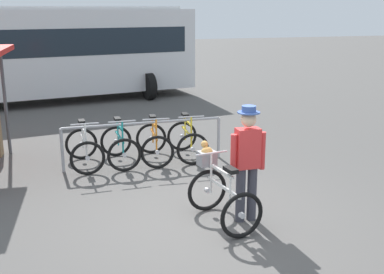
# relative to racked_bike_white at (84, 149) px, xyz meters

# --- Properties ---
(ground_plane) EXTENTS (80.00, 80.00, 0.00)m
(ground_plane) POSITION_rel_racked_bike_white_xyz_m (1.49, -3.04, -0.37)
(ground_plane) COLOR #514F4C
(bike_rack_rail) EXTENTS (3.21, 0.07, 0.88)m
(bike_rack_rail) POSITION_rel_racked_bike_white_xyz_m (1.15, -0.18, 0.30)
(bike_rack_rail) COLOR #99999E
(bike_rack_rail) RESTS_ON ground
(racked_bike_white) EXTENTS (0.70, 1.11, 0.97)m
(racked_bike_white) POSITION_rel_racked_bike_white_xyz_m (0.00, 0.00, 0.00)
(racked_bike_white) COLOR black
(racked_bike_white) RESTS_ON ground
(racked_bike_teal) EXTENTS (0.67, 1.10, 0.97)m
(racked_bike_teal) POSITION_rel_racked_bike_white_xyz_m (0.70, -0.00, 0.00)
(racked_bike_teal) COLOR black
(racked_bike_teal) RESTS_ON ground
(racked_bike_orange) EXTENTS (0.76, 1.16, 0.97)m
(racked_bike_orange) POSITION_rel_racked_bike_white_xyz_m (1.40, -0.01, -0.00)
(racked_bike_orange) COLOR black
(racked_bike_orange) RESTS_ON ground
(racked_bike_yellow) EXTENTS (0.73, 1.15, 0.97)m
(racked_bike_yellow) POSITION_rel_racked_bike_white_xyz_m (2.10, -0.01, -0.00)
(racked_bike_yellow) COLOR black
(racked_bike_yellow) RESTS_ON ground
(featured_bicycle) EXTENTS (0.81, 1.24, 1.09)m
(featured_bicycle) POSITION_rel_racked_bike_white_xyz_m (1.69, -3.07, 0.12)
(featured_bicycle) COLOR black
(featured_bicycle) RESTS_ON ground
(person_with_featured_bike) EXTENTS (0.53, 0.32, 1.72)m
(person_with_featured_bike) POSITION_rel_racked_bike_white_xyz_m (2.06, -3.19, 0.58)
(person_with_featured_bike) COLOR #383842
(person_with_featured_bike) RESTS_ON ground
(bus_distant) EXTENTS (10.27, 4.44, 3.08)m
(bus_distant) POSITION_rel_racked_bike_white_xyz_m (-0.69, 7.35, 1.37)
(bus_distant) COLOR silver
(bus_distant) RESTS_ON ground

